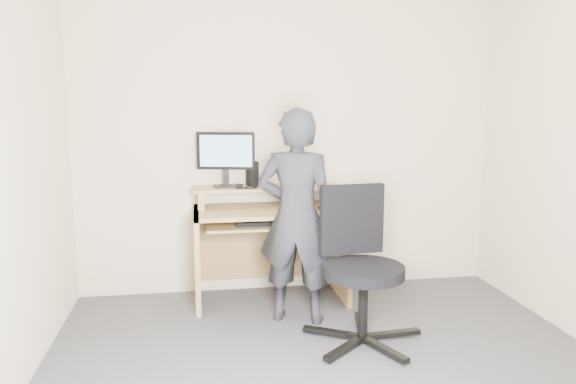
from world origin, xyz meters
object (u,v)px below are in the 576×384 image
object	(u,v)px
monitor	(226,154)
person	(297,217)
desk	(269,231)
office_chair	(359,260)

from	to	relation	value
monitor	person	xyz separation A→B (m)	(0.47, -0.59, -0.40)
desk	person	size ratio (longest dim) A/B	0.77
desk	office_chair	size ratio (longest dim) A/B	1.19
office_chair	person	world-z (taller)	person
office_chair	monitor	bearing A→B (deg)	124.09
monitor	office_chair	world-z (taller)	monitor
person	monitor	bearing A→B (deg)	-31.99
office_chair	person	distance (m)	0.58
desk	office_chair	distance (m)	1.04
monitor	person	size ratio (longest dim) A/B	0.30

